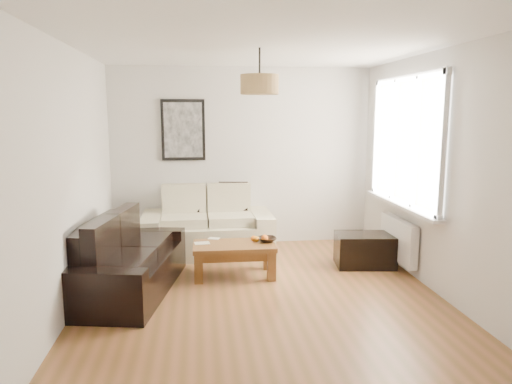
{
  "coord_description": "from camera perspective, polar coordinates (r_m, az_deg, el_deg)",
  "views": [
    {
      "loc": [
        -0.65,
        -4.66,
        1.93
      ],
      "look_at": [
        0.0,
        0.6,
        1.05
      ],
      "focal_mm": 33.14,
      "sensor_mm": 36.0,
      "label": 1
    }
  ],
  "objects": [
    {
      "name": "floor",
      "position": [
        5.09,
        0.85,
        -12.87
      ],
      "size": [
        4.5,
        4.5,
        0.0
      ],
      "primitive_type": "plane",
      "color": "brown",
      "rests_on": "ground"
    },
    {
      "name": "ceiling",
      "position": [
        4.76,
        0.93,
        17.51
      ],
      "size": [
        3.8,
        4.5,
        0.0
      ],
      "primitive_type": null,
      "color": "white",
      "rests_on": "floor"
    },
    {
      "name": "wall_back",
      "position": [
        6.97,
        -1.67,
        4.24
      ],
      "size": [
        3.8,
        0.04,
        2.6
      ],
      "primitive_type": null,
      "color": "silver",
      "rests_on": "floor"
    },
    {
      "name": "wall_front",
      "position": [
        2.58,
        7.83,
        -4.83
      ],
      "size": [
        3.8,
        0.04,
        2.6
      ],
      "primitive_type": null,
      "color": "silver",
      "rests_on": "floor"
    },
    {
      "name": "wall_left",
      "position": [
        4.87,
        -21.85,
        1.3
      ],
      "size": [
        0.04,
        4.5,
        2.6
      ],
      "primitive_type": null,
      "color": "silver",
      "rests_on": "floor"
    },
    {
      "name": "wall_right",
      "position": [
        5.35,
        21.48,
        2.0
      ],
      "size": [
        0.04,
        4.5,
        2.6
      ],
      "primitive_type": null,
      "color": "silver",
      "rests_on": "floor"
    },
    {
      "name": "window_bay",
      "position": [
        6.02,
        17.7,
        5.84
      ],
      "size": [
        0.14,
        1.9,
        1.6
      ],
      "primitive_type": null,
      "color": "white",
      "rests_on": "wall_right"
    },
    {
      "name": "radiator",
      "position": [
        6.19,
        16.8,
        -5.48
      ],
      "size": [
        0.1,
        0.9,
        0.52
      ],
      "primitive_type": "cube",
      "color": "white",
      "rests_on": "wall_right"
    },
    {
      "name": "poster",
      "position": [
        6.89,
        -8.78,
        7.4
      ],
      "size": [
        0.62,
        0.04,
        0.87
      ],
      "primitive_type": null,
      "color": "black",
      "rests_on": "wall_back"
    },
    {
      "name": "pendant_shade",
      "position": [
        5.02,
        0.43,
        12.85
      ],
      "size": [
        0.4,
        0.4,
        0.2
      ],
      "primitive_type": "cylinder",
      "color": "tan",
      "rests_on": "ceiling"
    },
    {
      "name": "loveseat_cream",
      "position": [
        6.61,
        -5.9,
        -3.63
      ],
      "size": [
        1.79,
        1.0,
        0.88
      ],
      "primitive_type": null,
      "rotation": [
        0.0,
        0.0,
        0.02
      ],
      "color": "beige",
      "rests_on": "floor"
    },
    {
      "name": "sofa_leather",
      "position": [
        5.38,
        -15.19,
        -7.56
      ],
      "size": [
        1.2,
        1.93,
        0.78
      ],
      "primitive_type": null,
      "rotation": [
        0.0,
        0.0,
        1.38
      ],
      "color": "black",
      "rests_on": "floor"
    },
    {
      "name": "coffee_table",
      "position": [
        5.73,
        -2.65,
        -8.18
      ],
      "size": [
        0.98,
        0.54,
        0.4
      ],
      "primitive_type": null,
      "rotation": [
        0.0,
        0.0,
        -0.01
      ],
      "color": "brown",
      "rests_on": "floor"
    },
    {
      "name": "ottoman",
      "position": [
        6.24,
        13.0,
        -6.84
      ],
      "size": [
        0.78,
        0.55,
        0.42
      ],
      "primitive_type": "cube",
      "rotation": [
        0.0,
        0.0,
        -0.12
      ],
      "color": "black",
      "rests_on": "floor"
    },
    {
      "name": "cushion_left",
      "position": [
        6.77,
        -8.18,
        -0.79
      ],
      "size": [
        0.4,
        0.22,
        0.38
      ],
      "primitive_type": "cube",
      "rotation": [
        0.0,
        0.0,
        -0.3
      ],
      "color": "black",
      "rests_on": "loveseat_cream"
    },
    {
      "name": "cushion_right",
      "position": [
        6.78,
        -2.75,
        -0.54
      ],
      "size": [
        0.43,
        0.18,
        0.41
      ],
      "primitive_type": "cube",
      "rotation": [
        0.0,
        0.0,
        -0.14
      ],
      "color": "black",
      "rests_on": "loveseat_cream"
    },
    {
      "name": "fruit_bowl",
      "position": [
        5.75,
        1.32,
        -5.75
      ],
      "size": [
        0.24,
        0.24,
        0.06
      ],
      "primitive_type": "imported",
      "rotation": [
        0.0,
        0.0,
        0.08
      ],
      "color": "black",
      "rests_on": "coffee_table"
    },
    {
      "name": "orange_a",
      "position": [
        5.72,
        0.05,
        -5.71
      ],
      "size": [
        0.07,
        0.07,
        0.07
      ],
      "primitive_type": "sphere",
      "rotation": [
        0.0,
        0.0,
        -0.01
      ],
      "color": "orange",
      "rests_on": "fruit_bowl"
    },
    {
      "name": "orange_b",
      "position": [
        5.76,
        1.05,
        -5.59
      ],
      "size": [
        0.11,
        0.11,
        0.09
      ],
      "primitive_type": "sphere",
      "rotation": [
        0.0,
        0.0,
        -0.27
      ],
      "color": "orange",
      "rests_on": "fruit_bowl"
    },
    {
      "name": "orange_c",
      "position": [
        5.74,
        -0.29,
        -5.64
      ],
      "size": [
        0.09,
        0.09,
        0.07
      ],
      "primitive_type": "sphere",
      "rotation": [
        0.0,
        0.0,
        0.22
      ],
      "color": "orange",
      "rests_on": "fruit_bowl"
    },
    {
      "name": "papers",
      "position": [
        5.72,
        -6.53,
        -6.15
      ],
      "size": [
        0.19,
        0.15,
        0.01
      ],
      "primitive_type": "cube",
      "rotation": [
        0.0,
        0.0,
        0.12
      ],
      "color": "white",
      "rests_on": "coffee_table"
    }
  ]
}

